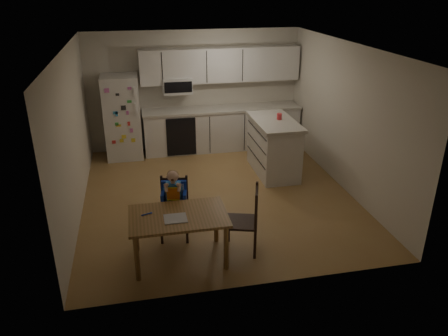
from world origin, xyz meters
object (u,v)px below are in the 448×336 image
at_px(kitchen_island, 274,146).
at_px(chair_booster, 174,196).
at_px(red_cup, 279,116).
at_px(dining_table, 178,221).
at_px(chair_side, 249,216).
at_px(refrigerator, 122,117).

bearing_deg(kitchen_island, chair_booster, -137.68).
height_order(kitchen_island, red_cup, red_cup).
bearing_deg(red_cup, dining_table, -130.66).
relative_size(kitchen_island, chair_side, 1.48).
bearing_deg(red_cup, kitchen_island, -161.58).
bearing_deg(chair_side, kitchen_island, 172.27).
bearing_deg(chair_side, chair_booster, -105.35).
height_order(kitchen_island, chair_side, kitchen_island).
bearing_deg(refrigerator, red_cup, -25.84).
relative_size(refrigerator, kitchen_island, 1.21).
height_order(refrigerator, kitchen_island, refrigerator).
height_order(red_cup, chair_booster, red_cup).
height_order(kitchen_island, chair_booster, chair_booster).
distance_m(kitchen_island, red_cup, 0.58).
bearing_deg(refrigerator, kitchen_island, -27.11).
distance_m(refrigerator, chair_side, 4.24).
bearing_deg(dining_table, refrigerator, 100.07).
height_order(dining_table, chair_booster, chair_booster).
bearing_deg(chair_booster, dining_table, -81.26).
bearing_deg(chair_booster, red_cup, 50.94).
relative_size(refrigerator, chair_booster, 1.63).
xyz_separation_m(dining_table, chair_side, (0.94, 0.02, -0.04)).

